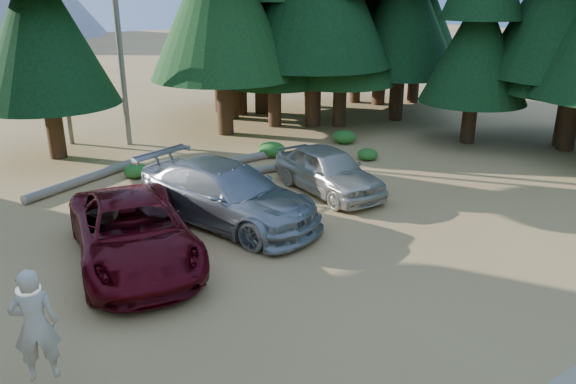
# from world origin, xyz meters

# --- Properties ---
(ground) EXTENTS (160.00, 160.00, 0.00)m
(ground) POSITION_xyz_m (0.00, 0.00, 0.00)
(ground) COLOR #A77947
(ground) RESTS_ON ground
(forest_belt_north) EXTENTS (36.00, 7.00, 22.00)m
(forest_belt_north) POSITION_xyz_m (0.00, 15.00, 0.00)
(forest_belt_north) COLOR black
(forest_belt_north) RESTS_ON ground
(forest_belt_east) EXTENTS (6.00, 22.00, 22.00)m
(forest_belt_east) POSITION_xyz_m (15.50, 4.00, 0.00)
(forest_belt_east) COLOR black
(forest_belt_east) RESTS_ON ground
(snag_back) EXTENTS (0.20, 0.20, 10.00)m
(snag_back) POSITION_xyz_m (-1.20, 16.00, 5.00)
(snag_back) COLOR gray
(snag_back) RESTS_ON ground
(red_pickup) EXTENTS (3.69, 6.09, 1.58)m
(red_pickup) POSITION_xyz_m (-3.01, 3.69, 0.79)
(red_pickup) COLOR #590710
(red_pickup) RESTS_ON ground
(silver_minivan_center) EXTENTS (3.99, 6.31, 1.70)m
(silver_minivan_center) POSITION_xyz_m (0.08, 4.57, 0.85)
(silver_minivan_center) COLOR #999BA0
(silver_minivan_center) RESTS_ON ground
(silver_minivan_right) EXTENTS (2.02, 4.55, 1.52)m
(silver_minivan_right) POSITION_xyz_m (4.01, 4.86, 0.76)
(silver_minivan_right) COLOR beige
(silver_minivan_right) RESTS_ON ground
(frisbee_player) EXTENTS (0.81, 0.65, 1.93)m
(frisbee_player) POSITION_xyz_m (-6.00, -0.28, 1.44)
(frisbee_player) COLOR beige
(frisbee_player) RESTS_ON ground
(log_left) EXTENTS (4.22, 2.15, 0.32)m
(log_left) POSITION_xyz_m (-2.42, 10.29, 0.16)
(log_left) COLOR gray
(log_left) RESTS_ON ground
(log_mid) EXTENTS (3.22, 0.77, 0.26)m
(log_mid) POSITION_xyz_m (2.94, 7.83, 0.13)
(log_mid) COLOR gray
(log_mid) RESTS_ON ground
(log_right) EXTENTS (4.83, 0.47, 0.31)m
(log_right) POSITION_xyz_m (2.46, 9.25, 0.15)
(log_right) COLOR gray
(log_right) RESTS_ON ground
(shrub_center_left) EXTENTS (1.04, 1.04, 0.57)m
(shrub_center_left) POSITION_xyz_m (0.48, 7.60, 0.28)
(shrub_center_left) COLOR #23611D
(shrub_center_left) RESTS_ON ground
(shrub_center_right) EXTENTS (0.88, 0.88, 0.48)m
(shrub_center_right) POSITION_xyz_m (-0.59, 10.00, 0.24)
(shrub_center_right) COLOR #23611D
(shrub_center_right) RESTS_ON ground
(shrub_right) EXTENTS (1.07, 1.07, 0.59)m
(shrub_right) POSITION_xyz_m (4.81, 9.41, 0.29)
(shrub_right) COLOR #23611D
(shrub_right) RESTS_ON ground
(shrub_far_right) EXTENTS (1.02, 1.02, 0.56)m
(shrub_far_right) POSITION_xyz_m (8.51, 9.31, 0.28)
(shrub_far_right) COLOR #23611D
(shrub_far_right) RESTS_ON ground
(shrub_edge_east) EXTENTS (0.81, 0.81, 0.45)m
(shrub_edge_east) POSITION_xyz_m (7.62, 6.87, 0.22)
(shrub_edge_east) COLOR #23611D
(shrub_edge_east) RESTS_ON ground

